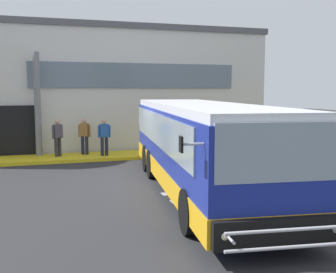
% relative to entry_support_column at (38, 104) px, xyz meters
% --- Properties ---
extents(ground_plane, '(80.00, 90.00, 0.02)m').
position_rel_entry_support_column_xyz_m(ground_plane, '(3.68, -5.40, -2.47)').
color(ground_plane, '#2B2B2D').
rests_on(ground_plane, ground).
extents(bay_paint_stripes, '(4.40, 3.96, 0.01)m').
position_rel_entry_support_column_xyz_m(bay_paint_stripes, '(5.68, -9.60, -2.46)').
color(bay_paint_stripes, silver).
rests_on(bay_paint_stripes, ground).
extents(terminal_building, '(17.99, 13.80, 6.35)m').
position_rel_entry_support_column_xyz_m(terminal_building, '(3.02, 6.12, 0.71)').
color(terminal_building, silver).
rests_on(terminal_building, ground).
extents(boarding_curb, '(20.19, 2.00, 0.15)m').
position_rel_entry_support_column_xyz_m(boarding_curb, '(3.68, -0.60, -2.39)').
color(boarding_curb, yellow).
rests_on(boarding_curb, ground).
extents(entry_support_column, '(0.28, 0.28, 4.62)m').
position_rel_entry_support_column_xyz_m(entry_support_column, '(0.00, 0.00, 0.00)').
color(entry_support_column, slate).
rests_on(entry_support_column, boarding_curb).
extents(bus_main_foreground, '(4.33, 11.52, 2.70)m').
position_rel_entry_support_column_xyz_m(bus_main_foreground, '(4.69, -7.86, -1.13)').
color(bus_main_foreground, navy).
rests_on(bus_main_foreground, ground).
extents(passenger_near_column, '(0.49, 0.40, 1.68)m').
position_rel_entry_support_column_xyz_m(passenger_near_column, '(0.80, -0.53, -1.38)').
color(passenger_near_column, '#2D2D33').
rests_on(passenger_near_column, boarding_curb).
extents(passenger_by_doorway, '(0.53, 0.38, 1.68)m').
position_rel_entry_support_column_xyz_m(passenger_by_doorway, '(2.00, -0.32, -1.38)').
color(passenger_by_doorway, '#1E2338').
rests_on(passenger_by_doorway, boarding_curb).
extents(passenger_at_curb_edge, '(0.59, 0.40, 1.68)m').
position_rel_entry_support_column_xyz_m(passenger_at_curb_edge, '(2.82, -0.86, -1.35)').
color(passenger_at_curb_edge, '#1E2338').
rests_on(passenger_at_curb_edge, boarding_curb).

